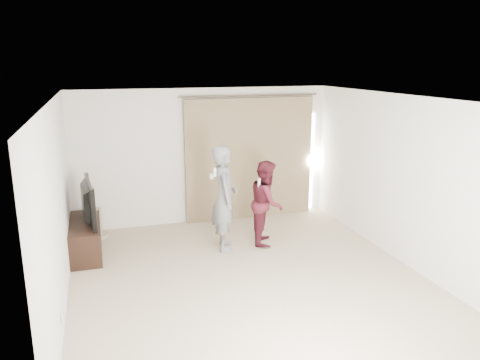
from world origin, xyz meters
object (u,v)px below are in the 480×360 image
tv_console (86,238)px  person_man (224,198)px  person_woman (267,202)px  tv (82,202)px

tv_console → person_man: size_ratio=0.79×
person_man → person_woman: (0.77, 0.05, -0.16)m
person_man → person_woman: person_man is taller
tv_console → person_woman: bearing=-8.2°
tv_console → person_man: 2.37m
tv_console → person_man: (2.24, -0.48, 0.62)m
tv_console → person_woman: 3.07m
tv → person_woman: (3.01, -0.43, -0.15)m
tv_console → person_woman: size_ratio=0.96×
tv → person_woman: person_woman is taller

